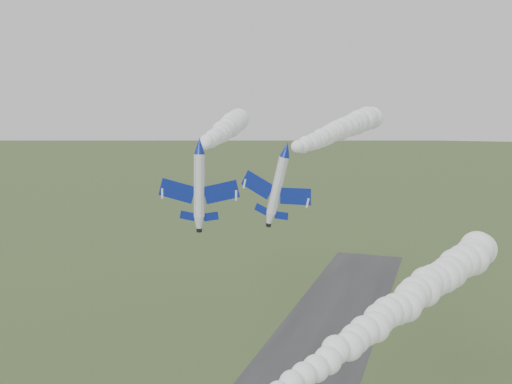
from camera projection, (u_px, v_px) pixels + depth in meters
smoke_trail_jet_lead at (407, 301)px, 73.53m from camera, size 26.19×63.54×5.74m
jet_pair_left at (199, 146)px, 81.29m from camera, size 11.67×13.59×3.40m
smoke_trail_jet_pair_left at (225, 129)px, 113.15m from camera, size 20.52×57.01×5.16m
jet_pair_right at (286, 149)px, 76.49m from camera, size 9.85×12.11×3.57m
smoke_trail_jet_pair_right at (342, 129)px, 102.74m from camera, size 7.45×52.52×4.86m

